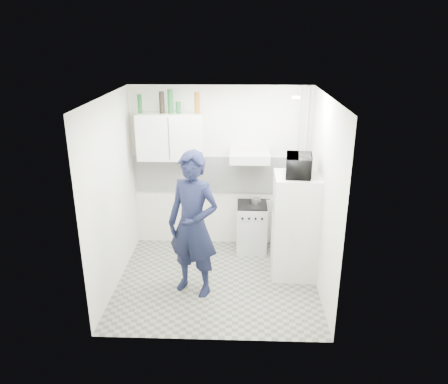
{
  "coord_description": "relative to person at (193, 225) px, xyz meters",
  "views": [
    {
      "loc": [
        0.3,
        -5.38,
        3.35
      ],
      "look_at": [
        0.09,
        0.3,
        1.25
      ],
      "focal_mm": 35.0,
      "sensor_mm": 36.0,
      "label": 1
    }
  ],
  "objects": [
    {
      "name": "pipe_a",
      "position": [
        1.59,
        1.4,
        0.32
      ],
      "size": [
        0.05,
        0.05,
        2.6
      ],
      "primitive_type": "cylinder",
      "color": "#B9B8B6",
      "rests_on": "floor"
    },
    {
      "name": "floor",
      "position": [
        0.29,
        0.23,
        -0.98
      ],
      "size": [
        2.8,
        2.8,
        0.0
      ],
      "primitive_type": "plane",
      "color": "gray",
      "rests_on": "ground"
    },
    {
      "name": "fridge",
      "position": [
        1.39,
        0.52,
        -0.23
      ],
      "size": [
        0.64,
        0.64,
        1.51
      ],
      "primitive_type": "cube",
      "rotation": [
        0.0,
        0.0,
        -0.02
      ],
      "color": "silver",
      "rests_on": "floor"
    },
    {
      "name": "bottle_e",
      "position": [
        -0.05,
        1.3,
        1.37
      ],
      "size": [
        0.08,
        0.08,
        0.31
      ],
      "primitive_type": "cylinder",
      "color": "brown",
      "rests_on": "upper_cabinet"
    },
    {
      "name": "bottle_a",
      "position": [
        -0.9,
        1.3,
        1.36
      ],
      "size": [
        0.07,
        0.07,
        0.28
      ],
      "primitive_type": "cylinder",
      "color": "#144C1E",
      "rests_on": "upper_cabinet"
    },
    {
      "name": "bottle_d",
      "position": [
        -0.44,
        1.3,
        1.39
      ],
      "size": [
        0.08,
        0.08,
        0.35
      ],
      "primitive_type": "cylinder",
      "color": "#144C1E",
      "rests_on": "upper_cabinet"
    },
    {
      "name": "person",
      "position": [
        0.0,
        0.0,
        0.0
      ],
      "size": [
        0.85,
        0.72,
        1.97
      ],
      "primitive_type": "imported",
      "rotation": [
        0.0,
        0.0,
        -0.41
      ],
      "color": "black",
      "rests_on": "floor"
    },
    {
      "name": "stove_top",
      "position": [
        0.8,
        1.23,
        -0.2
      ],
      "size": [
        0.46,
        0.46,
        0.03
      ],
      "primitive_type": "cube",
      "color": "black",
      "rests_on": "stove"
    },
    {
      "name": "saucepan",
      "position": [
        0.86,
        1.26,
        -0.14
      ],
      "size": [
        0.15,
        0.15,
        0.09
      ],
      "primitive_type": "cylinder",
      "color": "silver",
      "rests_on": "stove_top"
    },
    {
      "name": "wall_back",
      "position": [
        0.29,
        1.48,
        0.32
      ],
      "size": [
        2.8,
        0.0,
        2.8
      ],
      "primitive_type": "plane",
      "rotation": [
        1.57,
        0.0,
        0.0
      ],
      "color": "silver",
      "rests_on": "floor"
    },
    {
      "name": "ceiling",
      "position": [
        0.29,
        0.23,
        1.62
      ],
      "size": [
        2.8,
        2.8,
        0.0
      ],
      "primitive_type": "plane",
      "color": "white",
      "rests_on": "wall_back"
    },
    {
      "name": "pipe_b",
      "position": [
        1.47,
        1.4,
        0.32
      ],
      "size": [
        0.04,
        0.04,
        2.6
      ],
      "primitive_type": "cylinder",
      "color": "#B9B8B6",
      "rests_on": "floor"
    },
    {
      "name": "backsplash",
      "position": [
        0.29,
        1.46,
        0.22
      ],
      "size": [
        2.74,
        0.03,
        0.6
      ],
      "primitive_type": "cube",
      "color": "white",
      "rests_on": "wall_back"
    },
    {
      "name": "bottle_c",
      "position": [
        -0.57,
        1.3,
        1.38
      ],
      "size": [
        0.08,
        0.08,
        0.32
      ],
      "primitive_type": "cylinder",
      "color": "black",
      "rests_on": "upper_cabinet"
    },
    {
      "name": "microwave",
      "position": [
        1.39,
        0.52,
        0.67
      ],
      "size": [
        0.54,
        0.4,
        0.28
      ],
      "primitive_type": "imported",
      "rotation": [
        0.0,
        0.0,
        1.46
      ],
      "color": "black",
      "rests_on": "fridge"
    },
    {
      "name": "stove",
      "position": [
        0.8,
        1.23,
        -0.6
      ],
      "size": [
        0.48,
        0.48,
        0.77
      ],
      "primitive_type": "cube",
      "color": "#B9B8B6",
      "rests_on": "floor"
    },
    {
      "name": "canister_a",
      "position": [
        -0.33,
        1.3,
        1.3
      ],
      "size": [
        0.07,
        0.07,
        0.17
      ],
      "primitive_type": "cylinder",
      "color": "#144C1E",
      "rests_on": "upper_cabinet"
    },
    {
      "name": "range_hood",
      "position": [
        0.74,
        1.23,
        0.59
      ],
      "size": [
        0.6,
        0.5,
        0.14
      ],
      "primitive_type": "cube",
      "color": "#B9B8B6",
      "rests_on": "wall_back"
    },
    {
      "name": "upper_cabinet",
      "position": [
        -0.46,
        1.3,
        0.87
      ],
      "size": [
        1.0,
        0.35,
        0.7
      ],
      "primitive_type": "cube",
      "color": "silver",
      "rests_on": "wall_back"
    },
    {
      "name": "wall_left",
      "position": [
        -1.11,
        0.23,
        0.32
      ],
      "size": [
        0.0,
        2.6,
        2.6
      ],
      "primitive_type": "plane",
      "rotation": [
        1.57,
        0.0,
        1.57
      ],
      "color": "silver",
      "rests_on": "floor"
    },
    {
      "name": "wall_right",
      "position": [
        1.69,
        0.23,
        0.32
      ],
      "size": [
        0.0,
        2.6,
        2.6
      ],
      "primitive_type": "plane",
      "rotation": [
        1.57,
        0.0,
        -1.57
      ],
      "color": "silver",
      "rests_on": "floor"
    },
    {
      "name": "ceiling_spot_fixture",
      "position": [
        1.29,
        0.43,
        1.59
      ],
      "size": [
        0.1,
        0.1,
        0.02
      ],
      "primitive_type": "cylinder",
      "color": "white",
      "rests_on": "ceiling"
    }
  ]
}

